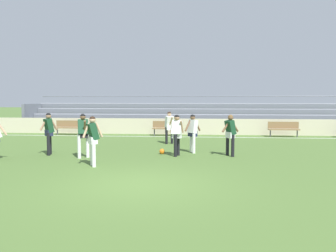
{
  "coord_description": "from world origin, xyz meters",
  "views": [
    {
      "loc": [
        1.61,
        -8.82,
        2.27
      ],
      "look_at": [
        0.14,
        6.71,
        1.03
      ],
      "focal_mm": 36.54,
      "sensor_mm": 36.0,
      "label": 1
    }
  ],
  "objects_px": {
    "soccer_ball": "(162,151)",
    "player_white_challenging": "(193,130)",
    "bleacher_stand": "(220,116)",
    "bench_far_left": "(284,128)",
    "bench_far_right": "(70,126)",
    "player_dark_on_ball": "(49,130)",
    "player_dark_trailing_run": "(230,132)",
    "player_white_wide_right": "(177,132)",
    "bench_centre_sideline": "(167,127)",
    "player_dark_overlapping": "(93,136)",
    "player_dark_wide_left": "(83,132)",
    "player_white_pressing_high": "(169,125)"
  },
  "relations": [
    {
      "from": "bleacher_stand",
      "to": "soccer_ball",
      "type": "height_order",
      "value": "bleacher_stand"
    },
    {
      "from": "player_dark_on_ball",
      "to": "soccer_ball",
      "type": "height_order",
      "value": "player_dark_on_ball"
    },
    {
      "from": "soccer_ball",
      "to": "player_white_challenging",
      "type": "bearing_deg",
      "value": 20.55
    },
    {
      "from": "player_white_wide_right",
      "to": "player_dark_wide_left",
      "type": "relative_size",
      "value": 0.97
    },
    {
      "from": "player_white_challenging",
      "to": "player_dark_trailing_run",
      "type": "distance_m",
      "value": 1.66
    },
    {
      "from": "soccer_ball",
      "to": "bench_far_left",
      "type": "bearing_deg",
      "value": 47.12
    },
    {
      "from": "player_dark_trailing_run",
      "to": "bench_far_right",
      "type": "bearing_deg",
      "value": 142.34
    },
    {
      "from": "bench_far_left",
      "to": "player_white_pressing_high",
      "type": "xyz_separation_m",
      "value": [
        -6.52,
        -3.79,
        0.42
      ]
    },
    {
      "from": "player_dark_on_ball",
      "to": "soccer_ball",
      "type": "bearing_deg",
      "value": 8.12
    },
    {
      "from": "player_dark_wide_left",
      "to": "player_dark_on_ball",
      "type": "distance_m",
      "value": 1.72
    },
    {
      "from": "bench_centre_sideline",
      "to": "soccer_ball",
      "type": "height_order",
      "value": "bench_centre_sideline"
    },
    {
      "from": "bench_far_left",
      "to": "player_white_wide_right",
      "type": "bearing_deg",
      "value": -128.23
    },
    {
      "from": "player_white_wide_right",
      "to": "player_dark_overlapping",
      "type": "relative_size",
      "value": 0.97
    },
    {
      "from": "player_dark_wide_left",
      "to": "player_dark_on_ball",
      "type": "xyz_separation_m",
      "value": [
        -1.62,
        0.56,
        0.0
      ]
    },
    {
      "from": "soccer_ball",
      "to": "bleacher_stand",
      "type": "bearing_deg",
      "value": 73.96
    },
    {
      "from": "player_white_challenging",
      "to": "player_dark_on_ball",
      "type": "distance_m",
      "value": 5.88
    },
    {
      "from": "bleacher_stand",
      "to": "player_dark_on_ball",
      "type": "height_order",
      "value": "bleacher_stand"
    },
    {
      "from": "bench_centre_sideline",
      "to": "player_dark_overlapping",
      "type": "relative_size",
      "value": 1.07
    },
    {
      "from": "bench_centre_sideline",
      "to": "player_dark_overlapping",
      "type": "bearing_deg",
      "value": -99.08
    },
    {
      "from": "bench_far_right",
      "to": "player_dark_overlapping",
      "type": "bearing_deg",
      "value": -64.55
    },
    {
      "from": "player_dark_on_ball",
      "to": "player_dark_wide_left",
      "type": "bearing_deg",
      "value": -19.1
    },
    {
      "from": "bench_far_left",
      "to": "player_dark_overlapping",
      "type": "bearing_deg",
      "value": -131.24
    },
    {
      "from": "bleacher_stand",
      "to": "bench_far_right",
      "type": "distance_m",
      "value": 10.15
    },
    {
      "from": "bench_far_right",
      "to": "player_white_pressing_high",
      "type": "height_order",
      "value": "player_white_pressing_high"
    },
    {
      "from": "bleacher_stand",
      "to": "soccer_ball",
      "type": "distance_m",
      "value": 10.67
    },
    {
      "from": "bleacher_stand",
      "to": "player_white_wide_right",
      "type": "relative_size",
      "value": 16.62
    },
    {
      "from": "player_white_pressing_high",
      "to": "player_dark_wide_left",
      "type": "height_order",
      "value": "player_dark_wide_left"
    },
    {
      "from": "player_white_challenging",
      "to": "player_dark_trailing_run",
      "type": "xyz_separation_m",
      "value": [
        1.5,
        -0.72,
        0.02
      ]
    },
    {
      "from": "bench_far_left",
      "to": "bench_centre_sideline",
      "type": "bearing_deg",
      "value": 180.0
    },
    {
      "from": "player_white_wide_right",
      "to": "player_dark_on_ball",
      "type": "distance_m",
      "value": 5.17
    },
    {
      "from": "bench_far_left",
      "to": "player_white_pressing_high",
      "type": "relative_size",
      "value": 1.11
    },
    {
      "from": "bleacher_stand",
      "to": "player_white_challenging",
      "type": "distance_m",
      "value": 9.89
    },
    {
      "from": "player_dark_wide_left",
      "to": "player_dark_overlapping",
      "type": "relative_size",
      "value": 1.01
    },
    {
      "from": "bleacher_stand",
      "to": "bench_far_right",
      "type": "bearing_deg",
      "value": -161.65
    },
    {
      "from": "player_dark_overlapping",
      "to": "soccer_ball",
      "type": "height_order",
      "value": "player_dark_overlapping"
    },
    {
      "from": "bleacher_stand",
      "to": "player_white_wide_right",
      "type": "xyz_separation_m",
      "value": [
        -2.29,
        -10.66,
        -0.08
      ]
    },
    {
      "from": "player_dark_wide_left",
      "to": "player_dark_overlapping",
      "type": "distance_m",
      "value": 1.76
    },
    {
      "from": "player_white_pressing_high",
      "to": "player_dark_on_ball",
      "type": "xyz_separation_m",
      "value": [
        -4.53,
        -3.88,
        0.05
      ]
    },
    {
      "from": "player_dark_trailing_run",
      "to": "player_white_challenging",
      "type": "bearing_deg",
      "value": 154.44
    },
    {
      "from": "bench_far_right",
      "to": "player_dark_on_ball",
      "type": "xyz_separation_m",
      "value": [
        2.16,
        -7.67,
        0.47
      ]
    },
    {
      "from": "bench_far_right",
      "to": "player_dark_wide_left",
      "type": "bearing_deg",
      "value": -65.34
    },
    {
      "from": "player_white_wide_right",
      "to": "player_dark_on_ball",
      "type": "xyz_separation_m",
      "value": [
        -5.17,
        -0.2,
        0.04
      ]
    },
    {
      "from": "bench_far_left",
      "to": "player_dark_trailing_run",
      "type": "bearing_deg",
      "value": -117.44
    },
    {
      "from": "bleacher_stand",
      "to": "bench_far_left",
      "type": "bearing_deg",
      "value": -41.63
    },
    {
      "from": "player_dark_trailing_run",
      "to": "player_white_pressing_high",
      "type": "height_order",
      "value": "player_dark_trailing_run"
    },
    {
      "from": "player_dark_on_ball",
      "to": "bench_far_left",
      "type": "bearing_deg",
      "value": 34.77
    },
    {
      "from": "bench_far_left",
      "to": "player_white_challenging",
      "type": "distance_m",
      "value": 8.43
    },
    {
      "from": "player_dark_trailing_run",
      "to": "player_dark_overlapping",
      "type": "xyz_separation_m",
      "value": [
        -4.78,
        -2.49,
        0.03
      ]
    },
    {
      "from": "player_dark_on_ball",
      "to": "soccer_ball",
      "type": "xyz_separation_m",
      "value": [
        4.52,
        0.65,
        -0.91
      ]
    },
    {
      "from": "player_white_challenging",
      "to": "soccer_ball",
      "type": "relative_size",
      "value": 7.36
    }
  ]
}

